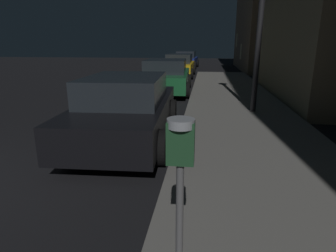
{
  "coord_description": "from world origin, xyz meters",
  "views": [
    {
      "loc": [
        4.56,
        -2.65,
        2.1
      ],
      "look_at": [
        4.11,
        0.82,
        1.09
      ],
      "focal_mm": 30.65,
      "sensor_mm": 36.0,
      "label": 1
    }
  ],
  "objects_px": {
    "parking_meter": "(180,169)",
    "car_yellow_cab": "(179,65)",
    "car_black": "(126,109)",
    "car_green": "(166,76)",
    "car_blue": "(186,60)"
  },
  "relations": [
    {
      "from": "parking_meter",
      "to": "car_yellow_cab",
      "type": "relative_size",
      "value": 0.33
    },
    {
      "from": "car_yellow_cab",
      "to": "parking_meter",
      "type": "bearing_deg",
      "value": -84.75
    },
    {
      "from": "car_black",
      "to": "car_green",
      "type": "height_order",
      "value": "same"
    },
    {
      "from": "car_black",
      "to": "car_blue",
      "type": "bearing_deg",
      "value": 90.01
    },
    {
      "from": "car_black",
      "to": "car_blue",
      "type": "distance_m",
      "value": 19.49
    },
    {
      "from": "car_yellow_cab",
      "to": "car_blue",
      "type": "distance_m",
      "value": 6.71
    },
    {
      "from": "car_blue",
      "to": "parking_meter",
      "type": "bearing_deg",
      "value": -86.23
    },
    {
      "from": "car_black",
      "to": "car_green",
      "type": "distance_m",
      "value": 6.49
    },
    {
      "from": "car_green",
      "to": "car_yellow_cab",
      "type": "distance_m",
      "value": 6.29
    },
    {
      "from": "parking_meter",
      "to": "car_green",
      "type": "relative_size",
      "value": 0.32
    },
    {
      "from": "parking_meter",
      "to": "car_yellow_cab",
      "type": "distance_m",
      "value": 17.02
    },
    {
      "from": "car_black",
      "to": "car_blue",
      "type": "height_order",
      "value": "same"
    },
    {
      "from": "car_green",
      "to": "car_black",
      "type": "bearing_deg",
      "value": -90.01
    },
    {
      "from": "parking_meter",
      "to": "car_black",
      "type": "height_order",
      "value": "parking_meter"
    },
    {
      "from": "car_black",
      "to": "car_green",
      "type": "xyz_separation_m",
      "value": [
        0.0,
        6.49,
        -0.0
      ]
    }
  ]
}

